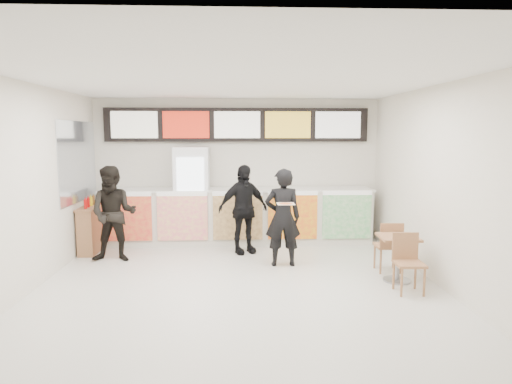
{
  "coord_description": "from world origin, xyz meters",
  "views": [
    {
      "loc": [
        -0.05,
        -6.24,
        2.28
      ],
      "look_at": [
        0.29,
        1.2,
        1.31
      ],
      "focal_mm": 32.0,
      "sensor_mm": 36.0,
      "label": 1
    }
  ],
  "objects": [
    {
      "name": "floor",
      "position": [
        0.0,
        0.0,
        0.0
      ],
      "size": [
        7.0,
        7.0,
        0.0
      ],
      "primitive_type": "plane",
      "color": "beige",
      "rests_on": "ground"
    },
    {
      "name": "ceiling",
      "position": [
        0.0,
        0.0,
        3.0
      ],
      "size": [
        7.0,
        7.0,
        0.0
      ],
      "primitive_type": "plane",
      "rotation": [
        3.14,
        0.0,
        0.0
      ],
      "color": "white",
      "rests_on": "wall_back"
    },
    {
      "name": "wall_back",
      "position": [
        0.0,
        3.5,
        1.5
      ],
      "size": [
        6.0,
        0.0,
        6.0
      ],
      "primitive_type": "plane",
      "rotation": [
        1.57,
        0.0,
        0.0
      ],
      "color": "silver",
      "rests_on": "floor"
    },
    {
      "name": "wall_left",
      "position": [
        -3.0,
        0.0,
        1.5
      ],
      "size": [
        0.0,
        7.0,
        7.0
      ],
      "primitive_type": "plane",
      "rotation": [
        1.57,
        0.0,
        1.57
      ],
      "color": "silver",
      "rests_on": "floor"
    },
    {
      "name": "wall_right",
      "position": [
        3.0,
        0.0,
        1.5
      ],
      "size": [
        0.0,
        7.0,
        7.0
      ],
      "primitive_type": "plane",
      "rotation": [
        1.57,
        0.0,
        -1.57
      ],
      "color": "silver",
      "rests_on": "floor"
    },
    {
      "name": "service_counter",
      "position": [
        0.0,
        3.09,
        0.57
      ],
      "size": [
        5.56,
        0.77,
        1.14
      ],
      "color": "silver",
      "rests_on": "floor"
    },
    {
      "name": "menu_board",
      "position": [
        0.0,
        3.41,
        2.45
      ],
      "size": [
        5.5,
        0.14,
        0.7
      ],
      "color": "black",
      "rests_on": "wall_back"
    },
    {
      "name": "drinks_fridge",
      "position": [
        -0.93,
        3.11,
        1.0
      ],
      "size": [
        0.7,
        0.67,
        2.0
      ],
      "color": "white",
      "rests_on": "floor"
    },
    {
      "name": "mirror_panel",
      "position": [
        -2.99,
        2.45,
        1.75
      ],
      "size": [
        0.01,
        2.0,
        1.5
      ],
      "primitive_type": "cube",
      "color": "#B2B7BF",
      "rests_on": "wall_left"
    },
    {
      "name": "customer_main",
      "position": [
        0.76,
        1.42,
        0.84
      ],
      "size": [
        0.61,
        0.4,
        1.69
      ],
      "primitive_type": "imported",
      "rotation": [
        0.0,
        0.0,
        3.14
      ],
      "color": "black",
      "rests_on": "floor"
    },
    {
      "name": "customer_left",
      "position": [
        -2.21,
        1.83,
        0.85
      ],
      "size": [
        0.84,
        0.66,
        1.71
      ],
      "primitive_type": "imported",
      "rotation": [
        0.0,
        0.0,
        -0.01
      ],
      "color": "black",
      "rests_on": "floor"
    },
    {
      "name": "customer_mid",
      "position": [
        0.1,
        2.29,
        0.85
      ],
      "size": [
        1.07,
        0.77,
        1.69
      ],
      "primitive_type": "imported",
      "rotation": [
        0.0,
        0.0,
        0.4
      ],
      "color": "black",
      "rests_on": "floor"
    },
    {
      "name": "pizza_slice",
      "position": [
        0.76,
        0.97,
        1.16
      ],
      "size": [
        0.36,
        0.36,
        0.02
      ],
      "color": "beige",
      "rests_on": "customer_main"
    },
    {
      "name": "cafe_table",
      "position": [
        2.45,
        0.49,
        0.49
      ],
      "size": [
        0.59,
        1.46,
        0.84
      ],
      "rotation": [
        0.0,
        0.0,
        -0.04
      ],
      "color": "#AA744D",
      "rests_on": "floor"
    },
    {
      "name": "condiment_ledge",
      "position": [
        -2.82,
        2.44,
        0.45
      ],
      "size": [
        0.32,
        0.79,
        1.06
      ],
      "color": "#AA744D",
      "rests_on": "floor"
    }
  ]
}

